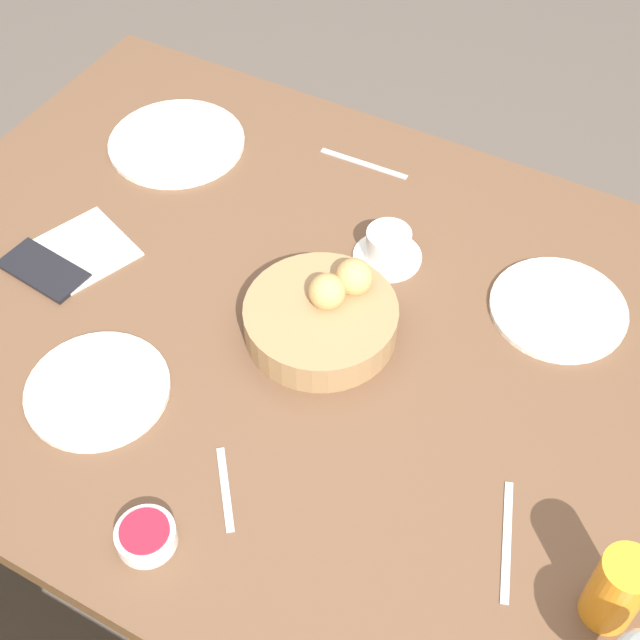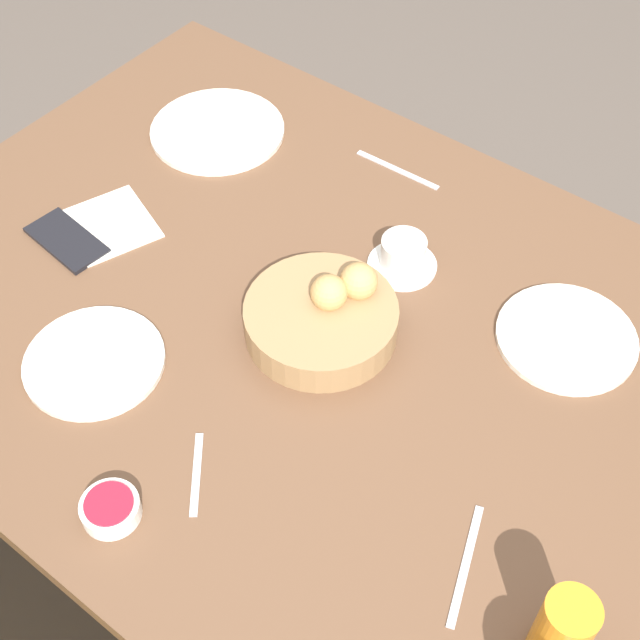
{
  "view_description": "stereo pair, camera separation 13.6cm",
  "coord_description": "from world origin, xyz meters",
  "px_view_note": "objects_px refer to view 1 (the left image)",
  "views": [
    {
      "loc": [
        -0.48,
        0.77,
        1.83
      ],
      "look_at": [
        -0.06,
        0.0,
        0.78
      ],
      "focal_mm": 50.0,
      "sensor_mm": 36.0,
      "label": 1
    },
    {
      "loc": [
        -0.59,
        0.7,
        1.83
      ],
      "look_at": [
        -0.06,
        0.0,
        0.78
      ],
      "focal_mm": 50.0,
      "sensor_mm": 36.0,
      "label": 2
    }
  ],
  "objects_px": {
    "juice_glass": "(617,590)",
    "coffee_cup": "(388,247)",
    "spoon_coffee": "(225,489)",
    "plate_far_center": "(98,390)",
    "cell_phone": "(44,270)",
    "jam_bowl_berry": "(146,536)",
    "fork_silver": "(507,541)",
    "plate_near_left": "(558,309)",
    "napkin": "(82,251)",
    "bread_basket": "(322,317)",
    "knife_silver": "(364,164)",
    "plate_near_right": "(177,143)"
  },
  "relations": [
    {
      "from": "plate_near_left",
      "to": "plate_far_center",
      "type": "height_order",
      "value": "same"
    },
    {
      "from": "plate_near_left",
      "to": "juice_glass",
      "type": "relative_size",
      "value": 1.73
    },
    {
      "from": "fork_silver",
      "to": "cell_phone",
      "type": "bearing_deg",
      "value": -5.81
    },
    {
      "from": "fork_silver",
      "to": "knife_silver",
      "type": "relative_size",
      "value": 0.96
    },
    {
      "from": "jam_bowl_berry",
      "to": "fork_silver",
      "type": "height_order",
      "value": "jam_bowl_berry"
    },
    {
      "from": "juice_glass",
      "to": "coffee_cup",
      "type": "xyz_separation_m",
      "value": [
        0.5,
        -0.42,
        -0.04
      ]
    },
    {
      "from": "fork_silver",
      "to": "juice_glass",
      "type": "bearing_deg",
      "value": 167.95
    },
    {
      "from": "plate_near_left",
      "to": "spoon_coffee",
      "type": "relative_size",
      "value": 2.01
    },
    {
      "from": "plate_far_center",
      "to": "cell_phone",
      "type": "distance_m",
      "value": 0.27
    },
    {
      "from": "jam_bowl_berry",
      "to": "napkin",
      "type": "distance_m",
      "value": 0.56
    },
    {
      "from": "juice_glass",
      "to": "plate_far_center",
      "type": "bearing_deg",
      "value": 2.68
    },
    {
      "from": "jam_bowl_berry",
      "to": "napkin",
      "type": "xyz_separation_m",
      "value": [
        0.41,
        -0.38,
        -0.01
      ]
    },
    {
      "from": "bread_basket",
      "to": "knife_silver",
      "type": "distance_m",
      "value": 0.41
    },
    {
      "from": "juice_glass",
      "to": "spoon_coffee",
      "type": "bearing_deg",
      "value": 9.31
    },
    {
      "from": "knife_silver",
      "to": "juice_glass",
      "type": "bearing_deg",
      "value": 136.43
    },
    {
      "from": "plate_near_left",
      "to": "coffee_cup",
      "type": "relative_size",
      "value": 1.88
    },
    {
      "from": "fork_silver",
      "to": "knife_silver",
      "type": "xyz_separation_m",
      "value": [
        0.5,
        -0.58,
        0.0
      ]
    },
    {
      "from": "spoon_coffee",
      "to": "bread_basket",
      "type": "bearing_deg",
      "value": -86.68
    },
    {
      "from": "coffee_cup",
      "to": "jam_bowl_berry",
      "type": "xyz_separation_m",
      "value": [
        0.05,
        0.61,
        -0.01
      ]
    },
    {
      "from": "plate_near_right",
      "to": "cell_phone",
      "type": "relative_size",
      "value": 1.63
    },
    {
      "from": "bread_basket",
      "to": "coffee_cup",
      "type": "relative_size",
      "value": 2.06
    },
    {
      "from": "fork_silver",
      "to": "spoon_coffee",
      "type": "bearing_deg",
      "value": 17.15
    },
    {
      "from": "plate_far_center",
      "to": "jam_bowl_berry",
      "type": "relative_size",
      "value": 2.68
    },
    {
      "from": "plate_near_right",
      "to": "knife_silver",
      "type": "bearing_deg",
      "value": -160.39
    },
    {
      "from": "spoon_coffee",
      "to": "knife_silver",
      "type": "bearing_deg",
      "value": -78.54
    },
    {
      "from": "plate_near_right",
      "to": "juice_glass",
      "type": "xyz_separation_m",
      "value": [
        -0.98,
        0.49,
        0.06
      ]
    },
    {
      "from": "jam_bowl_berry",
      "to": "cell_phone",
      "type": "distance_m",
      "value": 0.53
    },
    {
      "from": "plate_near_right",
      "to": "jam_bowl_berry",
      "type": "bearing_deg",
      "value": 121.88
    },
    {
      "from": "cell_phone",
      "to": "coffee_cup",
      "type": "bearing_deg",
      "value": -148.15
    },
    {
      "from": "plate_near_right",
      "to": "plate_far_center",
      "type": "xyz_separation_m",
      "value": [
        -0.22,
        0.53,
        0.0
      ]
    },
    {
      "from": "juice_glass",
      "to": "knife_silver",
      "type": "xyz_separation_m",
      "value": [
        0.64,
        -0.61,
        -0.06
      ]
    },
    {
      "from": "plate_near_right",
      "to": "cell_phone",
      "type": "height_order",
      "value": "plate_near_right"
    },
    {
      "from": "plate_far_center",
      "to": "cell_phone",
      "type": "xyz_separation_m",
      "value": [
        0.23,
        -0.15,
        -0.0
      ]
    },
    {
      "from": "coffee_cup",
      "to": "juice_glass",
      "type": "bearing_deg",
      "value": 140.23
    },
    {
      "from": "jam_bowl_berry",
      "to": "plate_near_right",
      "type": "bearing_deg",
      "value": -58.12
    },
    {
      "from": "fork_silver",
      "to": "spoon_coffee",
      "type": "distance_m",
      "value": 0.38
    },
    {
      "from": "juice_glass",
      "to": "coffee_cup",
      "type": "bearing_deg",
      "value": -39.77
    },
    {
      "from": "coffee_cup",
      "to": "spoon_coffee",
      "type": "xyz_separation_m",
      "value": [
        0.0,
        0.5,
        -0.02
      ]
    },
    {
      "from": "plate_far_center",
      "to": "napkin",
      "type": "distance_m",
      "value": 0.3
    },
    {
      "from": "juice_glass",
      "to": "jam_bowl_berry",
      "type": "xyz_separation_m",
      "value": [
        0.55,
        0.2,
        -0.05
      ]
    },
    {
      "from": "napkin",
      "to": "knife_silver",
      "type": "bearing_deg",
      "value": -126.26
    },
    {
      "from": "cell_phone",
      "to": "spoon_coffee",
      "type": "bearing_deg",
      "value": 157.63
    },
    {
      "from": "juice_glass",
      "to": "napkin",
      "type": "xyz_separation_m",
      "value": [
        0.96,
        -0.18,
        -0.06
      ]
    },
    {
      "from": "plate_near_left",
      "to": "napkin",
      "type": "relative_size",
      "value": 1.12
    },
    {
      "from": "bread_basket",
      "to": "spoon_coffee",
      "type": "xyz_separation_m",
      "value": [
        -0.02,
        0.31,
        -0.03
      ]
    },
    {
      "from": "coffee_cup",
      "to": "bread_basket",
      "type": "bearing_deg",
      "value": 83.9
    },
    {
      "from": "plate_far_center",
      "to": "jam_bowl_berry",
      "type": "xyz_separation_m",
      "value": [
        -0.21,
        0.16,
        0.01
      ]
    },
    {
      "from": "plate_far_center",
      "to": "spoon_coffee",
      "type": "bearing_deg",
      "value": 169.46
    },
    {
      "from": "jam_bowl_berry",
      "to": "spoon_coffee",
      "type": "bearing_deg",
      "value": -112.9
    },
    {
      "from": "knife_silver",
      "to": "spoon_coffee",
      "type": "height_order",
      "value": "same"
    }
  ]
}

